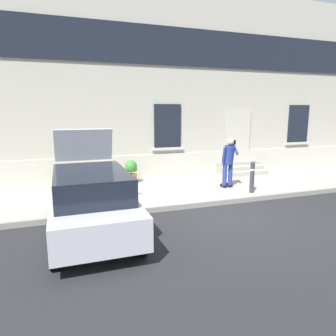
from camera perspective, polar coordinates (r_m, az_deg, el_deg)
The scene contains 11 objects.
ground_plane at distance 8.44m, azimuth 10.47°, elevation -8.85°, with size 80.00×80.00×0.00m, color #232326.
sidewalk at distance 10.83m, azimuth 3.20°, elevation -3.88°, with size 24.00×3.60×0.15m, color #99968E.
curb_edge at distance 9.20m, azimuth 7.60°, elevation -6.61°, with size 24.00×0.12×0.15m, color gray.
building_facade at distance 12.85m, azimuth -0.93°, elevation 14.84°, with size 24.00×1.52×7.50m.
entrance_stoop at distance 13.44m, azimuth 13.41°, elevation -0.15°, with size 1.99×0.96×0.48m.
hatchback_car_silver at distance 7.15m, azimuth -14.18°, elevation -5.86°, with size 1.82×4.08×2.34m.
bollard_near_person at distance 10.26m, azimuth 15.48°, elevation -1.42°, with size 0.15×0.15×1.04m.
bollard_far_left at distance 8.63m, azimuth -8.74°, elevation -3.41°, with size 0.15×0.15×1.04m.
person_on_phone at distance 10.67m, azimuth 11.29°, elevation 1.59°, with size 0.51×0.50×1.74m.
planter_olive at distance 11.15m, azimuth -18.78°, elevation -1.23°, with size 0.44×0.44×0.86m.
planter_terracotta at distance 11.30m, azimuth -6.88°, elevation -0.58°, with size 0.44×0.44×0.86m.
Camera 1 is at (-3.98, -6.90, 2.79)m, focal length 32.56 mm.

